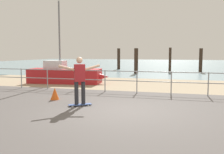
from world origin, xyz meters
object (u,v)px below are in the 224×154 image
Objects in this scene: skateboard at (80,105)px; skateboarder at (80,78)px; sailboat at (67,75)px; traffic_cone at (55,94)px.

skateboarder is (0.00, -0.00, 0.95)m from skateboard.
skateboard is at bearing -60.52° from sailboat.
skateboarder is 1.81m from traffic_cone.
skateboarder is 3.30× the size of traffic_cone.
skateboard is 1.56× the size of traffic_cone.
sailboat is at bearing 119.48° from skateboard.
traffic_cone is (-1.42, 0.81, 0.18)m from skateboard.
traffic_cone is at bearing 150.30° from skateboard.
skateboard is 1.65m from traffic_cone.
sailboat is 3.05× the size of skateboarder.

